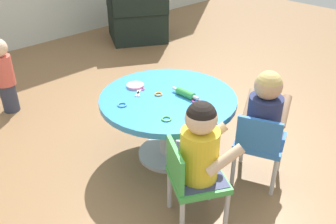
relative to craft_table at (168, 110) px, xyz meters
The scene contains 15 objects.
ground_plane 0.38m from the craft_table, ahead, with size 10.00×10.00×0.00m, color olive.
craft_table is the anchor object (origin of this frame).
child_chair_left 0.66m from the craft_table, 122.46° to the right, with size 0.41×0.41×0.54m.
seated_child_left 0.67m from the craft_table, 118.95° to the right, with size 0.43×0.40×0.51m.
child_chair_right 0.66m from the craft_table, 70.34° to the right, with size 0.39×0.39×0.54m.
seated_child_right 0.67m from the craft_table, 66.82° to the right, with size 0.42×0.38×0.51m.
armchair_dark 2.65m from the craft_table, 54.31° to the left, with size 0.96×0.97×0.85m.
toddler_standing 1.57m from the craft_table, 109.97° to the left, with size 0.17×0.17×0.67m.
rolling_pin 0.18m from the craft_table, 45.55° to the right, with size 0.05×0.23×0.05m.
craft_scissors 0.25m from the craft_table, 114.64° to the left, with size 0.13×0.13×0.01m.
playdough_blob_0 0.30m from the craft_table, 103.50° to the left, with size 0.12×0.12×0.02m, color pink.
cookie_cutter_0 0.23m from the craft_table, 66.90° to the right, with size 0.06×0.06×0.01m, color #D83FA5.
cookie_cutter_1 0.33m from the craft_table, 136.23° to the right, with size 0.06×0.06×0.01m, color #4CB259.
cookie_cutter_2 0.13m from the craft_table, 117.38° to the left, with size 0.05×0.05×0.01m, color orange.
cookie_cutter_3 0.35m from the craft_table, 159.07° to the left, with size 0.06×0.06×0.01m, color #3F99D8.
Camera 1 is at (-1.56, -1.59, 1.66)m, focal length 39.52 mm.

